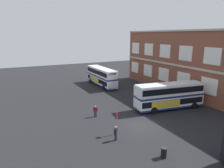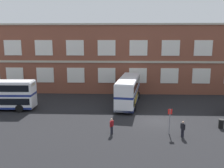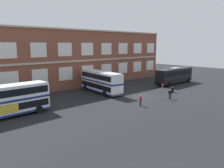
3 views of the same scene
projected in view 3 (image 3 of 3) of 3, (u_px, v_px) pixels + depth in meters
ground_plane at (133, 94)px, 42.28m from camera, size 120.00×120.00×0.00m
brick_terminal_building at (77, 58)px, 51.82m from camera, size 49.23×8.19×12.29m
double_decker_near at (5, 101)px, 28.65m from camera, size 11.07×3.11×4.07m
double_decker_middle at (101, 81)px, 43.70m from camera, size 4.11×11.25×4.07m
touring_coach at (174, 76)px, 53.51m from camera, size 12.04×3.02×3.80m
waiting_passenger at (170, 93)px, 38.72m from camera, size 0.43×0.59×1.70m
second_passenger at (140, 100)px, 34.21m from camera, size 0.41×0.60×1.70m
bus_stand_flag at (162, 90)px, 38.36m from camera, size 0.44×0.10×2.70m
station_litter_bin at (172, 90)px, 43.96m from camera, size 0.60×0.60×1.03m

